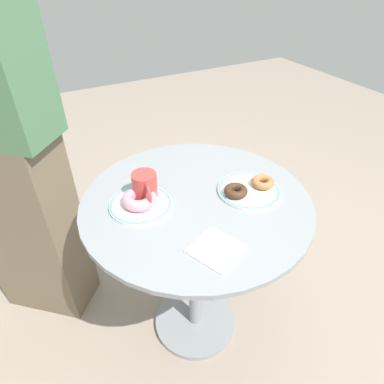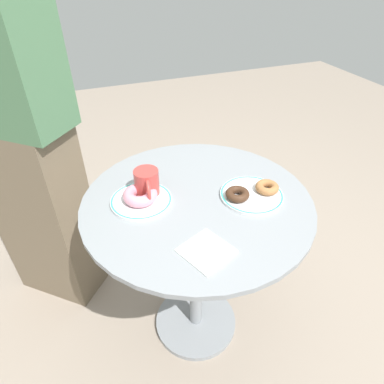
# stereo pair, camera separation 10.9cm
# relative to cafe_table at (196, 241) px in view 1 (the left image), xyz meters

# --- Properties ---
(ground_plane) EXTENTS (7.00, 7.00, 0.02)m
(ground_plane) POSITION_rel_cafe_table_xyz_m (0.00, 0.00, -0.55)
(ground_plane) COLOR gray
(cafe_table) EXTENTS (0.80, 0.80, 0.75)m
(cafe_table) POSITION_rel_cafe_table_xyz_m (0.00, 0.00, 0.00)
(cafe_table) COLOR gray
(cafe_table) RESTS_ON ground
(plate_left) EXTENTS (0.21, 0.21, 0.01)m
(plate_left) POSITION_rel_cafe_table_xyz_m (-0.18, 0.05, 0.21)
(plate_left) COLOR white
(plate_left) RESTS_ON cafe_table
(plate_right) EXTENTS (0.22, 0.22, 0.01)m
(plate_right) POSITION_rel_cafe_table_xyz_m (0.18, -0.05, 0.21)
(plate_right) COLOR white
(plate_right) RESTS_ON cafe_table
(donut_pink_frosted) EXTENTS (0.16, 0.16, 0.04)m
(donut_pink_frosted) POSITION_rel_cafe_table_xyz_m (-0.19, 0.05, 0.24)
(donut_pink_frosted) COLOR pink
(donut_pink_frosted) RESTS_ON plate_left
(donut_cinnamon) EXTENTS (0.09, 0.09, 0.03)m
(donut_cinnamon) POSITION_rel_cafe_table_xyz_m (0.24, -0.06, 0.23)
(donut_cinnamon) COLOR #A36B3D
(donut_cinnamon) RESTS_ON plate_right
(donut_chocolate) EXTENTS (0.08, 0.08, 0.03)m
(donut_chocolate) POSITION_rel_cafe_table_xyz_m (0.13, -0.05, 0.23)
(donut_chocolate) COLOR #422819
(donut_chocolate) RESTS_ON plate_right
(paper_napkin) EXTENTS (0.17, 0.17, 0.01)m
(paper_napkin) POSITION_rel_cafe_table_xyz_m (-0.07, -0.24, 0.21)
(paper_napkin) COLOR white
(paper_napkin) RESTS_ON cafe_table
(coffee_mug) EXTENTS (0.08, 0.13, 0.10)m
(coffee_mug) POSITION_rel_cafe_table_xyz_m (-0.15, 0.08, 0.26)
(coffee_mug) COLOR #B73D38
(coffee_mug) RESTS_ON cafe_table
(person_figure) EXTENTS (0.49, 0.47, 1.73)m
(person_figure) POSITION_rel_cafe_table_xyz_m (-0.56, 0.49, 0.30)
(person_figure) COLOR brown
(person_figure) RESTS_ON ground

